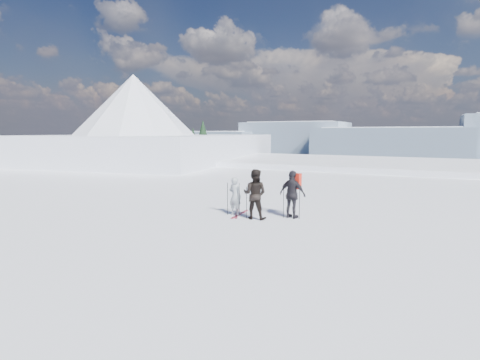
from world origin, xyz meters
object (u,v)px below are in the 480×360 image
at_px(skier_dark, 255,194).
at_px(skier_pack, 292,194).
at_px(skier_grey, 235,196).
at_px(skis_loose, 238,214).

bearing_deg(skier_dark, skier_pack, -155.63).
xyz_separation_m(skier_grey, skier_pack, (2.24, 0.55, 0.16)).
bearing_deg(skier_pack, skis_loose, 18.99).
xyz_separation_m(skier_dark, skier_pack, (1.26, 0.77, -0.03)).
bearing_deg(skis_loose, skier_grey, -103.00).
xyz_separation_m(skier_dark, skis_loose, (-0.94, 0.42, -0.96)).
bearing_deg(skis_loose, skier_pack, 9.21).
bearing_deg(skier_grey, skier_dark, 177.34).
bearing_deg(skier_grey, skier_pack, -156.14).
distance_m(skier_grey, skis_loose, 0.79).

